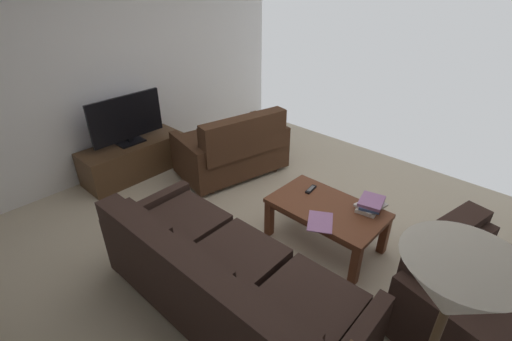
# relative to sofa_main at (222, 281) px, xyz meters

# --- Properties ---
(ground_plane) EXTENTS (5.02, 4.83, 0.01)m
(ground_plane) POSITION_rel_sofa_main_xyz_m (0.26, -0.98, -0.35)
(ground_plane) COLOR #B7A88E
(wall_right) EXTENTS (0.12, 4.83, 2.72)m
(wall_right) POSITION_rel_sofa_main_xyz_m (2.77, -0.98, 1.01)
(wall_right) COLOR silver
(wall_right) RESTS_ON ground
(sofa_main) EXTENTS (2.11, 0.92, 0.80)m
(sofa_main) POSITION_rel_sofa_main_xyz_m (0.00, 0.00, 0.00)
(sofa_main) COLOR black
(sofa_main) RESTS_ON ground
(loveseat_near) EXTENTS (1.03, 1.43, 0.86)m
(loveseat_near) POSITION_rel_sofa_main_xyz_m (1.51, -1.56, 0.02)
(loveseat_near) COLOR black
(loveseat_near) RESTS_ON ground
(coffee_table) EXTENTS (1.03, 0.61, 0.43)m
(coffee_table) POSITION_rel_sofa_main_xyz_m (-0.09, -1.22, 0.01)
(coffee_table) COLOR brown
(coffee_table) RESTS_ON ground
(floor_lamp) EXTENTS (0.35, 0.35, 1.64)m
(floor_lamp) POSITION_rel_sofa_main_xyz_m (-1.37, 0.27, 1.06)
(floor_lamp) COLOR #47331E
(floor_lamp) RESTS_ON ground
(tv_stand) EXTENTS (0.49, 1.28, 0.44)m
(tv_stand) POSITION_rel_sofa_main_xyz_m (2.43, -0.69, -0.13)
(tv_stand) COLOR #4C331E
(tv_stand) RESTS_ON ground
(flat_tv) EXTENTS (0.20, 0.92, 0.60)m
(flat_tv) POSITION_rel_sofa_main_xyz_m (2.43, -0.69, 0.40)
(flat_tv) COLOR black
(flat_tv) RESTS_ON tv_stand
(armchair_side) EXTENTS (1.01, 1.11, 0.83)m
(armchair_side) POSITION_rel_sofa_main_xyz_m (-1.40, -1.03, 0.01)
(armchair_side) COLOR black
(armchair_side) RESTS_ON ground
(book_stack) EXTENTS (0.26, 0.31, 0.11)m
(book_stack) POSITION_rel_sofa_main_xyz_m (-0.40, -1.44, 0.14)
(book_stack) COLOR silver
(book_stack) RESTS_ON coffee_table
(tv_remote) EXTENTS (0.07, 0.16, 0.02)m
(tv_remote) POSITION_rel_sofa_main_xyz_m (0.17, -1.34, 0.09)
(tv_remote) COLOR black
(tv_remote) RESTS_ON coffee_table
(loose_magazine) EXTENTS (0.33, 0.36, 0.01)m
(loose_magazine) POSITION_rel_sofa_main_xyz_m (-0.18, -0.98, 0.08)
(loose_magazine) COLOR #996699
(loose_magazine) RESTS_ON coffee_table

